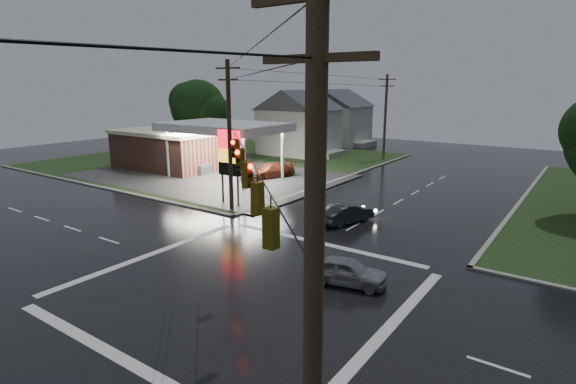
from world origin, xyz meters
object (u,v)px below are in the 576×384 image
Objects in this scene: utility_pole_nw at (230,134)px; house_near at (299,122)px; house_far at (336,116)px; car_crossing at (347,271)px; utility_pole_se at (313,315)px; car_north at (347,213)px; gas_station at (185,146)px; tree_nw_behind at (199,107)px; utility_pole_n at (385,116)px; car_pump at (270,171)px; pylon_sign at (229,155)px.

utility_pole_nw reaches higher than house_near.
house_far reaches higher than car_crossing.
utility_pole_se is at bearing -61.32° from house_far.
utility_pole_se is 2.68× the size of car_north.
car_crossing is (29.45, -16.86, -1.89)m from gas_station.
gas_station is at bearing -51.58° from tree_nw_behind.
car_pump is (-4.84, -17.26, -4.72)m from utility_pole_n.
utility_pole_nw reaches higher than pylon_sign.
utility_pole_nw is 1.10× the size of tree_nw_behind.
gas_station is 33.99m from car_crossing.
gas_station is at bearing 147.77° from utility_pole_nw.
car_pump is at bearing -105.65° from utility_pole_n.
gas_station is at bearing 47.37° from car_crossing.
car_pump is (19.51, -9.25, -5.43)m from tree_nw_behind.
utility_pole_se is at bearing -68.20° from utility_pole_n.
utility_pole_nw is 31.82m from tree_nw_behind.
gas_station reaches higher than car_pump.
car_crossing is at bearing -22.43° from car_pump.
car_north is at bearing 6.25° from pylon_sign.
house_near is (-11.45, 26.50, -1.32)m from utility_pole_nw.
utility_pole_se reaches higher than car_crossing.
utility_pole_se is 58.64m from tree_nw_behind.
utility_pole_n is (-19.00, 47.50, -0.25)m from utility_pole_se.
pylon_sign is at bearing -31.22° from gas_station.
utility_pole_n is at bearing 96.57° from car_pump.
house_far is at bearing 16.82° from car_crossing.
pylon_sign is 0.55× the size of utility_pole_nw.
gas_station is 5.07× the size of car_pump.
car_crossing is at bearing -60.33° from house_far.
utility_pole_se is (35.18, -29.20, 3.17)m from gas_station.
car_crossing is (37.62, -27.15, -5.52)m from tree_nw_behind.
utility_pole_n is at bearing 111.80° from utility_pole_se.
utility_pole_nw is at bearing -72.08° from house_far.
utility_pole_n is at bearing 90.00° from utility_pole_nw.
gas_station is at bearing -131.47° from utility_pole_n.
car_north is 0.79× the size of car_pump.
utility_pole_nw is at bearing -44.50° from car_pump.
utility_pole_se is 65.55m from house_far.
pylon_sign is at bearing -92.08° from utility_pole_n.
car_north is 1.06× the size of car_crossing.
utility_pole_nw is at bearing -90.00° from utility_pole_n.
utility_pole_nw is at bearing 50.52° from car_crossing.
pylon_sign is 0.54× the size of house_near.
car_pump is (7.61, -27.26, -3.66)m from house_far.
house_near reaches higher than car_pump.
utility_pole_nw is 40.48m from house_far.
utility_pole_se is at bearing -45.00° from utility_pole_nw.
house_far is (-1.00, 12.00, 0.00)m from house_near.
house_far is 52.11m from car_crossing.
car_north is at bearing -50.49° from house_near.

